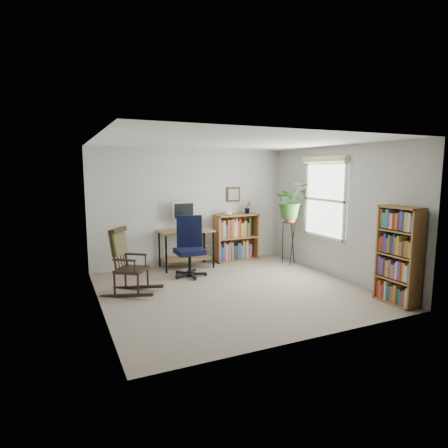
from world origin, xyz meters
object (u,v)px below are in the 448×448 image
desk (186,249)px  low_bookshelf (236,237)px  rocking_chair (131,261)px  office_chair (190,246)px  tall_bookshelf (399,256)px

desk → low_bookshelf: size_ratio=1.05×
rocking_chair → desk: bearing=-12.0°
office_chair → rocking_chair: bearing=-136.3°
tall_bookshelf → rocking_chair: bearing=149.2°
low_bookshelf → tall_bookshelf: 3.52m
office_chair → low_bookshelf: (1.35, 0.76, -0.06)m
desk → office_chair: 0.69m
rocking_chair → low_bookshelf: (2.51, 1.30, -0.03)m
office_chair → low_bookshelf: bearing=48.5°
desk → low_bookshelf: 1.20m
office_chair → low_bookshelf: size_ratio=1.12×
office_chair → rocking_chair: 1.29m
low_bookshelf → tall_bookshelf: size_ratio=0.71×
rocking_chair → tall_bookshelf: (3.49, -2.08, 0.18)m
rocking_chair → low_bookshelf: 2.83m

